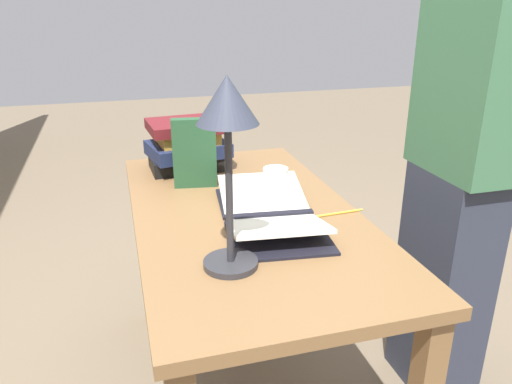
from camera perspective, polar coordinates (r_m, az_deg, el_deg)
reading_desk at (r=1.62m, az=-1.21°, el=-5.78°), size 1.29×0.69×0.75m
open_book at (r=1.51m, az=1.54°, el=-2.39°), size 0.55×0.34×0.07m
book_stack_tall at (r=1.96m, az=-7.80°, el=5.34°), size 0.27×0.33×0.19m
book_standing_upright at (r=1.76m, az=-7.04°, el=4.43°), size 0.06×0.16×0.25m
reading_lamp at (r=1.13m, az=-3.25°, el=7.71°), size 0.14×0.14×0.47m
coffee_mug at (r=1.69m, az=2.29°, el=1.24°), size 0.09×0.11×0.09m
pencil at (r=1.57m, az=9.39°, el=-2.40°), size 0.02×0.17×0.01m
person_reader at (r=1.74m, az=22.42°, el=3.38°), size 0.36×0.23×1.77m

